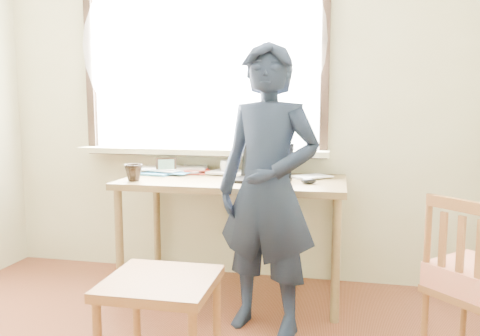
% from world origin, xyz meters
% --- Properties ---
extents(desk, '(1.45, 0.73, 0.78)m').
position_xyz_m(desk, '(0.11, 1.63, 0.70)').
color(desk, brown).
rests_on(desk, ground).
extents(laptop, '(0.40, 0.35, 0.24)m').
position_xyz_m(laptop, '(0.31, 1.60, 0.83)').
color(laptop, black).
rests_on(laptop, desk).
extents(mug_white, '(0.17, 0.17, 0.10)m').
position_xyz_m(mug_white, '(0.03, 1.84, 0.83)').
color(mug_white, white).
rests_on(mug_white, desk).
extents(mug_dark, '(0.12, 0.12, 0.11)m').
position_xyz_m(mug_dark, '(-0.49, 1.41, 0.83)').
color(mug_dark, black).
rests_on(mug_dark, desk).
extents(mouse, '(0.09, 0.06, 0.04)m').
position_xyz_m(mouse, '(0.61, 1.53, 0.80)').
color(mouse, black).
rests_on(mouse, desk).
extents(desk_clutter, '(0.91, 0.45, 0.05)m').
position_xyz_m(desk_clutter, '(-0.22, 1.80, 0.80)').
color(desk_clutter, '#3987BC').
rests_on(desk_clutter, desk).
extents(book_a, '(0.21, 0.27, 0.02)m').
position_xyz_m(book_a, '(-0.34, 1.88, 0.79)').
color(book_a, white).
rests_on(book_a, desk).
extents(book_b, '(0.28, 0.28, 0.02)m').
position_xyz_m(book_b, '(0.56, 1.83, 0.79)').
color(book_b, white).
rests_on(book_b, desk).
extents(picture_frame, '(0.14, 0.07, 0.11)m').
position_xyz_m(picture_frame, '(-0.39, 1.73, 0.83)').
color(picture_frame, black).
rests_on(picture_frame, desk).
extents(work_chair, '(0.49, 0.47, 0.49)m').
position_xyz_m(work_chair, '(0.03, 0.54, 0.41)').
color(work_chair, brown).
rests_on(work_chair, ground).
extents(side_chair, '(0.54, 0.54, 0.84)m').
position_xyz_m(side_chair, '(1.44, 0.94, 0.44)').
color(side_chair, brown).
rests_on(side_chair, ground).
extents(person, '(0.66, 0.52, 1.59)m').
position_xyz_m(person, '(0.41, 1.16, 0.80)').
color(person, black).
rests_on(person, ground).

